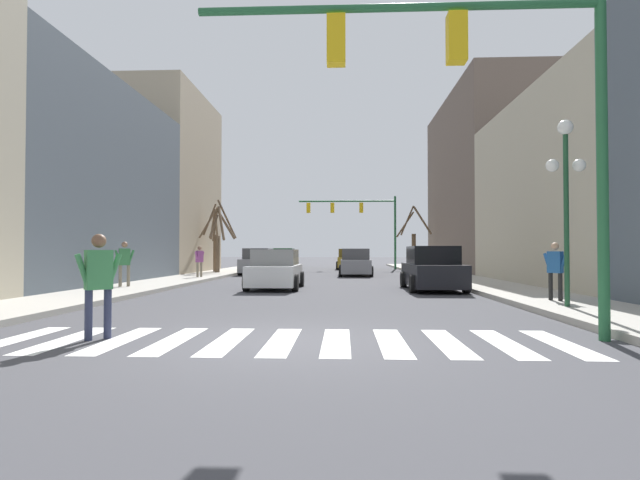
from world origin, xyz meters
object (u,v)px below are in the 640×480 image
pedestrian_on_left_sidewalk (124,260)px  pedestrian_waiting_at_curb (99,277)px  car_parked_right_mid (276,270)px  car_parked_left_mid (258,262)px  street_tree_right_mid (414,241)px  street_tree_left_far (214,241)px  car_driving_away_lane (349,260)px  car_parked_right_far (284,259)px  car_parked_left_far (432,270)px  street_tree_left_near (219,237)px  traffic_signal_far (358,214)px  traffic_signal_near (479,78)px  pedestrian_near_right_corner (555,266)px  street_lamp_right_corner (566,175)px  pedestrian_crossing_street (199,259)px  car_parked_left_near (355,263)px

pedestrian_on_left_sidewalk → pedestrian_waiting_at_curb: bearing=80.4°
car_parked_right_mid → car_parked_left_mid: (-2.80, 12.38, 0.05)m
street_tree_right_mid → street_tree_left_far: 15.78m
car_parked_right_mid → car_driving_away_lane: bearing=171.7°
car_parked_right_mid → car_parked_right_far: 25.77m
car_parked_left_far → street_tree_left_near: street_tree_left_near is taller
traffic_signal_far → car_parked_left_mid: traffic_signal_far is taller
traffic_signal_near → car_parked_left_far: bearing=84.1°
car_driving_away_lane → street_tree_left_far: street_tree_left_far is taller
pedestrian_near_right_corner → car_parked_right_far: bearing=-19.6°
street_lamp_right_corner → car_driving_away_lane: (-4.87, 29.25, -2.56)m
car_parked_right_mid → car_parked_left_far: size_ratio=0.92×
car_parked_right_mid → street_tree_right_mid: 21.72m
car_parked_left_mid → pedestrian_on_left_sidewalk: bearing=168.2°
pedestrian_waiting_at_curb → pedestrian_crossing_street: pedestrian_waiting_at_curb is taller
car_parked_left_mid → pedestrian_crossing_street: bearing=162.7°
car_parked_right_far → street_tree_right_mid: bearing=-117.0°
traffic_signal_far → car_parked_right_mid: 22.61m
car_parked_left_near → pedestrian_on_left_sidewalk: size_ratio=2.43×
car_parked_left_far → pedestrian_on_left_sidewalk: pedestrian_on_left_sidewalk is taller
traffic_signal_far → pedestrian_crossing_street: 18.51m
car_parked_right_mid → car_parked_right_far: size_ratio=0.99×
car_driving_away_lane → pedestrian_waiting_at_curb: size_ratio=2.42×
pedestrian_near_right_corner → street_tree_left_near: (-13.61, 17.53, 1.31)m
car_parked_left_mid → pedestrian_waiting_at_curb: 23.85m
car_driving_away_lane → pedestrian_waiting_at_curb: bearing=172.1°
car_parked_left_far → pedestrian_near_right_corner: (2.34, -5.45, 0.30)m
car_parked_left_mid → pedestrian_near_right_corner: pedestrian_near_right_corner is taller
car_parked_left_far → street_tree_left_far: size_ratio=1.01×
car_parked_left_far → pedestrian_waiting_at_curb: (-7.53, -11.04, 0.27)m
pedestrian_on_left_sidewalk → street_tree_right_mid: (13.88, 21.11, 1.14)m
pedestrian_waiting_at_curb → street_tree_right_mid: (9.70, 31.45, 1.24)m
traffic_signal_near → street_tree_left_far: 26.56m
traffic_signal_far → street_tree_left_near: 13.88m
traffic_signal_near → car_driving_away_lane: size_ratio=1.61×
car_parked_right_mid → car_parked_left_mid: size_ratio=0.87×
traffic_signal_near → car_parked_left_far: 11.41m
car_parked_left_far → street_tree_left_near: (-11.27, 12.08, 1.61)m
traffic_signal_far → street_tree_right_mid: 5.24m
traffic_signal_far → pedestrian_crossing_street: traffic_signal_far is taller
car_parked_right_far → pedestrian_near_right_corner: bearing=-160.5°
traffic_signal_near → car_driving_away_lane: 33.31m
traffic_signal_near → car_parked_right_far: (-7.71, 36.77, -3.60)m
pedestrian_on_left_sidewalk → street_tree_left_far: (-0.24, 14.08, 0.99)m
street_lamp_right_corner → car_parked_right_mid: street_lamp_right_corner is taller
car_parked_right_mid → car_parked_left_mid: 12.70m
car_parked_left_far → street_tree_left_far: 17.99m
car_driving_away_lane → car_parked_right_mid: 22.16m
pedestrian_waiting_at_curb → pedestrian_crossing_street: 17.72m
car_driving_away_lane → car_parked_left_mid: size_ratio=0.90×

